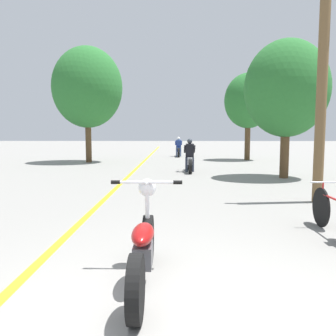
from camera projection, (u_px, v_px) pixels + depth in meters
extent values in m
plane|color=gray|center=(167.00, 322.00, 3.18)|extent=(120.00, 120.00, 0.00)
cube|color=yellow|center=(135.00, 169.00, 15.86)|extent=(0.14, 48.00, 0.01)
cylinder|color=brown|center=(322.00, 83.00, 8.29)|extent=(0.24, 0.24, 5.67)
cylinder|color=#513A23|center=(285.00, 147.00, 12.92)|extent=(0.32, 0.32, 2.27)
ellipsoid|color=#286B2D|center=(287.00, 88.00, 12.70)|extent=(3.02, 2.72, 3.47)
cylinder|color=#513A23|center=(247.00, 138.00, 21.03)|extent=(0.32, 0.32, 2.61)
ellipsoid|color=#286B2D|center=(248.00, 101.00, 20.81)|extent=(2.80, 2.52, 3.22)
cylinder|color=#513A23|center=(88.00, 136.00, 19.45)|extent=(0.32, 0.32, 2.87)
ellipsoid|color=#286B2D|center=(87.00, 87.00, 19.18)|extent=(3.79, 3.41, 4.35)
cylinder|color=black|center=(148.00, 239.00, 4.60)|extent=(0.12, 0.62, 0.62)
cylinder|color=black|center=(136.00, 289.00, 3.15)|extent=(0.12, 0.62, 0.62)
ellipsoid|color=maroon|center=(143.00, 234.00, 3.84)|extent=(0.24, 0.68, 0.19)
cube|color=#4C4C51|center=(143.00, 255.00, 3.87)|extent=(0.20, 0.36, 0.24)
cylinder|color=silver|center=(147.00, 212.00, 4.47)|extent=(0.06, 0.23, 0.78)
cylinder|color=silver|center=(147.00, 182.00, 4.34)|extent=(0.76, 0.04, 0.04)
cylinder|color=black|center=(116.00, 182.00, 4.35)|extent=(0.11, 0.05, 0.05)
cylinder|color=black|center=(178.00, 182.00, 4.33)|extent=(0.11, 0.05, 0.05)
sphere|color=silver|center=(147.00, 188.00, 4.44)|extent=(0.22, 0.22, 0.22)
cylinder|color=black|center=(189.00, 163.00, 15.70)|extent=(0.12, 0.59, 0.59)
cylinder|color=black|center=(190.00, 167.00, 14.24)|extent=(0.12, 0.59, 0.59)
cube|color=silver|center=(190.00, 161.00, 14.95)|extent=(0.20, 0.94, 0.28)
cylinder|color=silver|center=(189.00, 149.00, 15.54)|extent=(0.50, 0.03, 0.03)
cylinder|color=#282D3D|center=(187.00, 165.00, 14.92)|extent=(0.11, 0.11, 0.62)
cylinder|color=#282D3D|center=(193.00, 165.00, 14.92)|extent=(0.11, 0.11, 0.62)
cube|color=black|center=(190.00, 151.00, 14.89)|extent=(0.34, 0.28, 0.59)
cylinder|color=black|center=(185.00, 149.00, 15.05)|extent=(0.08, 0.46, 0.36)
cylinder|color=black|center=(194.00, 149.00, 15.04)|extent=(0.08, 0.46, 0.36)
sphere|color=#2D333D|center=(190.00, 141.00, 14.89)|extent=(0.22, 0.22, 0.22)
cylinder|color=black|center=(178.00, 151.00, 24.81)|extent=(0.12, 0.62, 0.62)
cylinder|color=black|center=(179.00, 153.00, 23.32)|extent=(0.12, 0.62, 0.62)
cube|color=navy|center=(179.00, 149.00, 24.05)|extent=(0.20, 0.96, 0.28)
cylinder|color=silver|center=(178.00, 142.00, 24.64)|extent=(0.50, 0.03, 0.03)
cylinder|color=slate|center=(177.00, 152.00, 24.02)|extent=(0.11, 0.11, 0.63)
cylinder|color=slate|center=(180.00, 152.00, 24.01)|extent=(0.11, 0.11, 0.63)
cube|color=navy|center=(179.00, 144.00, 23.99)|extent=(0.34, 0.27, 0.51)
cylinder|color=navy|center=(176.00, 143.00, 24.15)|extent=(0.08, 0.40, 0.31)
cylinder|color=navy|center=(182.00, 143.00, 24.14)|extent=(0.08, 0.40, 0.31)
sphere|color=white|center=(179.00, 138.00, 23.99)|extent=(0.22, 0.22, 0.22)
cylinder|color=black|center=(321.00, 207.00, 6.33)|extent=(0.04, 0.71, 0.71)
cylinder|color=#B21E1E|center=(335.00, 199.00, 5.78)|extent=(0.04, 0.83, 0.04)
cylinder|color=#B21E1E|center=(323.00, 195.00, 6.25)|extent=(0.03, 0.03, 0.46)
cylinder|color=silver|center=(323.00, 182.00, 6.23)|extent=(0.44, 0.03, 0.03)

